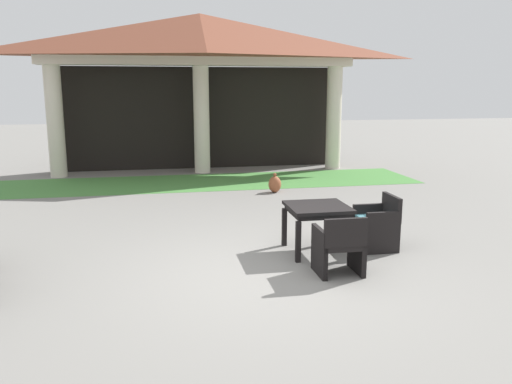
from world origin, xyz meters
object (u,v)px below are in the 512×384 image
object	(u,v)px
terracotta_urn	(275,184)
patio_table_mid_left	(318,212)
patio_chair_mid_left_east	(378,223)
patio_chair_mid_left_south	(339,245)

from	to	relation	value
terracotta_urn	patio_table_mid_left	bearing A→B (deg)	-95.20
patio_table_mid_left	patio_chair_mid_left_east	bearing A→B (deg)	-0.42
patio_table_mid_left	patio_chair_mid_left_south	xyz separation A→B (m)	(-0.01, -0.96, -0.22)
patio_chair_mid_left_east	terracotta_urn	xyz separation A→B (m)	(-0.55, 4.51, -0.20)
patio_chair_mid_left_east	patio_chair_mid_left_south	world-z (taller)	patio_chair_mid_left_east
patio_table_mid_left	patio_chair_mid_left_east	world-z (taller)	patio_chair_mid_left_east
patio_table_mid_left	patio_chair_mid_left_east	xyz separation A→B (m)	(0.97, -0.01, -0.22)
patio_chair_mid_left_south	patio_chair_mid_left_east	bearing A→B (deg)	44.97
patio_table_mid_left	terracotta_urn	size ratio (longest dim) A/B	1.92
patio_table_mid_left	terracotta_urn	xyz separation A→B (m)	(0.41, 4.50, -0.42)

